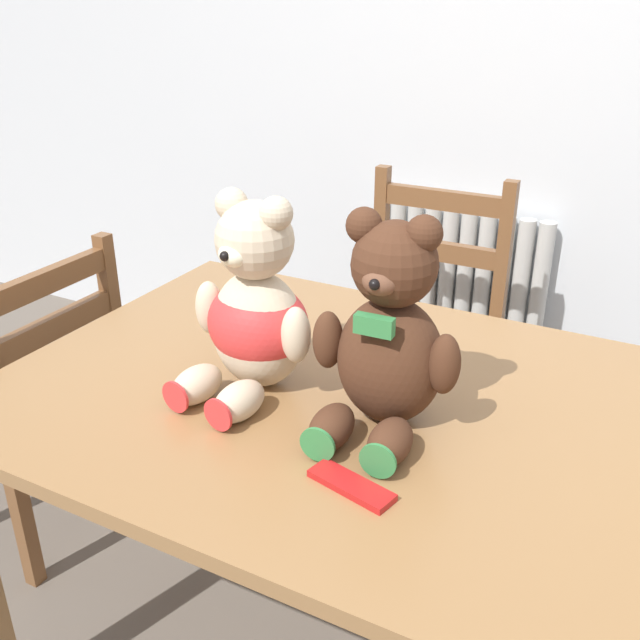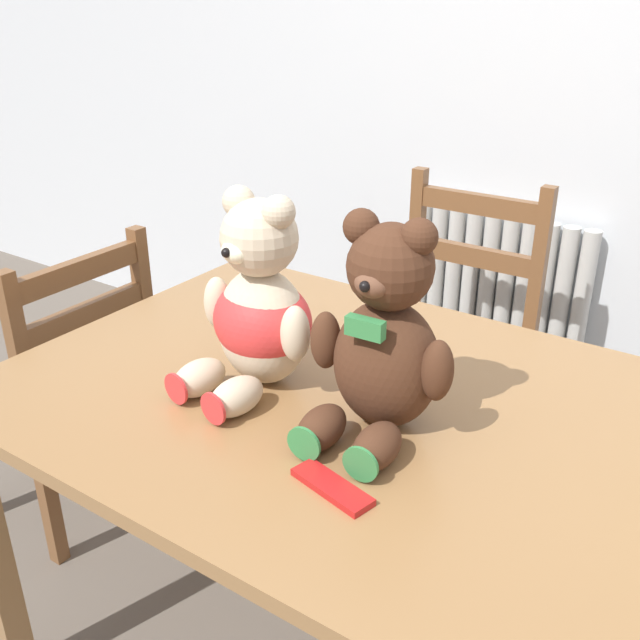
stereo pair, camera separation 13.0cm
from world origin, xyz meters
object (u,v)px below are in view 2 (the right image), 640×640
at_px(wooden_chair_behind, 448,353).
at_px(teddy_bear_left, 259,310).
at_px(wooden_chair_side, 68,378).
at_px(chocolate_bar, 332,487).
at_px(teddy_bear_right, 381,341).

bearing_deg(wooden_chair_behind, teddy_bear_left, 87.90).
xyz_separation_m(wooden_chair_side, chocolate_bar, (1.14, -0.33, 0.32)).
xyz_separation_m(teddy_bear_left, teddy_bear_right, (0.27, -0.00, 0.01)).
xyz_separation_m(wooden_chair_side, teddy_bear_left, (0.83, -0.12, 0.47)).
bearing_deg(wooden_chair_side, wooden_chair_behind, -48.97).
relative_size(wooden_chair_behind, wooden_chair_side, 1.12).
bearing_deg(teddy_bear_left, wooden_chair_side, -0.83).
bearing_deg(wooden_chair_side, teddy_bear_left, -98.12).
bearing_deg(teddy_bear_right, wooden_chair_behind, -77.26).
xyz_separation_m(wooden_chair_behind, chocolate_bar, (0.28, -1.08, 0.31)).
relative_size(wooden_chair_behind, teddy_bear_left, 2.55).
relative_size(wooden_chair_behind, teddy_bear_right, 2.54).
distance_m(teddy_bear_left, chocolate_bar, 0.40).
bearing_deg(wooden_chair_side, chocolate_bar, -106.06).
distance_m(wooden_chair_side, teddy_bear_left, 0.96).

